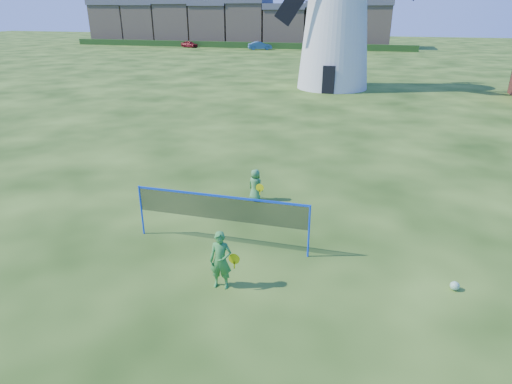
{
  "coord_description": "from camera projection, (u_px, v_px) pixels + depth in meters",
  "views": [
    {
      "loc": [
        3.2,
        -10.4,
        6.28
      ],
      "look_at": [
        0.2,
        0.5,
        1.5
      ],
      "focal_mm": 30.44,
      "sensor_mm": 36.0,
      "label": 1
    }
  ],
  "objects": [
    {
      "name": "ground",
      "position": [
        245.0,
        246.0,
        12.46
      ],
      "size": [
        220.0,
        220.0,
        0.0
      ],
      "primitive_type": "plane",
      "color": "black",
      "rests_on": "ground"
    },
    {
      "name": "windmill",
      "position": [
        337.0,
        10.0,
        35.02
      ],
      "size": [
        12.92,
        5.94,
        17.92
      ],
      "color": "white",
      "rests_on": "ground"
    },
    {
      "name": "badminton_net",
      "position": [
        221.0,
        209.0,
        12.1
      ],
      "size": [
        5.05,
        0.05,
        1.55
      ],
      "color": "blue",
      "rests_on": "ground"
    },
    {
      "name": "player_girl",
      "position": [
        221.0,
        260.0,
        10.35
      ],
      "size": [
        0.71,
        0.4,
        1.49
      ],
      "rotation": [
        0.0,
        0.0,
        0.09
      ],
      "color": "#358537",
      "rests_on": "ground"
    },
    {
      "name": "player_boy",
      "position": [
        255.0,
        185.0,
        15.22
      ],
      "size": [
        0.69,
        0.54,
        1.16
      ],
      "rotation": [
        0.0,
        0.0,
        2.8
      ],
      "color": "#438B48",
      "rests_on": "ground"
    },
    {
      "name": "play_ball",
      "position": [
        455.0,
        286.0,
        10.47
      ],
      "size": [
        0.22,
        0.22,
        0.22
      ],
      "primitive_type": "sphere",
      "color": "green",
      "rests_on": "ground"
    },
    {
      "name": "terraced_houses",
      "position": [
        232.0,
        23.0,
        80.75
      ],
      "size": [
        56.74,
        8.4,
        8.2
      ],
      "color": "#9B8167",
      "rests_on": "ground"
    },
    {
      "name": "hedge",
      "position": [
        233.0,
        45.0,
        76.27
      ],
      "size": [
        62.0,
        0.8,
        1.0
      ],
      "primitive_type": "cube",
      "color": "#193814",
      "rests_on": "ground"
    },
    {
      "name": "car_left",
      "position": [
        189.0,
        44.0,
        76.72
      ],
      "size": [
        3.53,
        2.48,
        1.12
      ],
      "primitive_type": "imported",
      "rotation": [
        0.0,
        0.0,
        1.17
      ],
      "color": "maroon",
      "rests_on": "ground"
    },
    {
      "name": "car_right",
      "position": [
        260.0,
        46.0,
        72.32
      ],
      "size": [
        4.16,
        2.76,
        1.3
      ],
      "primitive_type": "imported",
      "rotation": [
        0.0,
        0.0,
        1.96
      ],
      "color": "#2A517F",
      "rests_on": "ground"
    }
  ]
}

